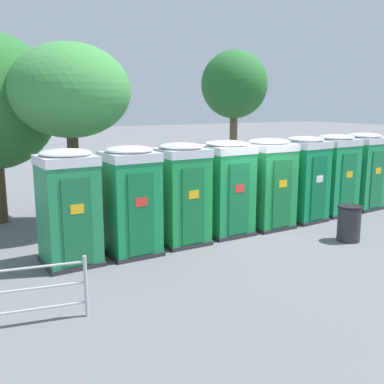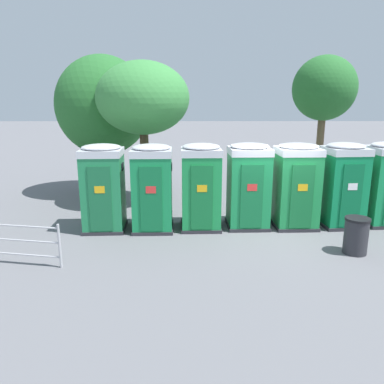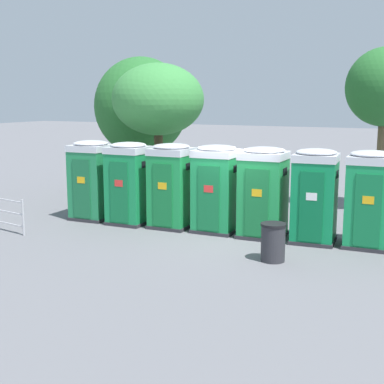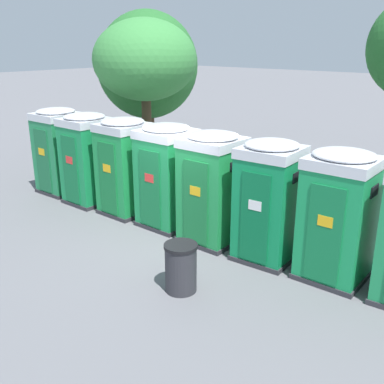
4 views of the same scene
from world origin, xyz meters
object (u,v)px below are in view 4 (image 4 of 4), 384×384
object	(u,v)px
portapotty_4	(212,187)
trash_can	(181,267)
portapotty_2	(125,166)
street_tree_1	(145,61)
portapotty_3	(167,175)
portapotty_1	(87,158)
portapotty_0	(59,150)
portapotty_5	(269,201)
portapotty_6	(338,215)
street_tree_2	(147,66)

from	to	relation	value
portapotty_4	trash_can	distance (m)	2.44
portapotty_2	street_tree_1	xyz separation A→B (m)	(-1.96, 2.65, 2.52)
portapotty_2	trash_can	distance (m)	4.38
portapotty_4	street_tree_1	bearing A→B (deg)	152.09
portapotty_3	portapotty_1	bearing A→B (deg)	-174.71
portapotty_0	portapotty_5	world-z (taller)	same
portapotty_3	street_tree_1	size ratio (longest dim) A/B	0.50
portapotty_0	street_tree_1	size ratio (longest dim) A/B	0.50
street_tree_1	trash_can	distance (m)	8.11
portapotty_0	portapotty_1	size ratio (longest dim) A/B	1.00
portapotty_2	portapotty_5	xyz separation A→B (m)	(4.27, 0.20, 0.00)
portapotty_1	trash_can	xyz separation A→B (m)	(5.24, -1.83, -0.82)
portapotty_5	portapotty_6	bearing A→B (deg)	5.81
portapotty_3	trash_can	distance (m)	3.29
portapotty_3	portapotty_4	size ratio (longest dim) A/B	1.00
street_tree_1	portapotty_0	bearing A→B (deg)	-107.77
portapotty_0	portapotty_1	xyz separation A→B (m)	(1.43, -0.02, 0.00)
portapotty_3	portapotty_2	bearing A→B (deg)	-175.30
portapotty_2	street_tree_2	xyz separation A→B (m)	(-3.74, 4.42, 2.24)
street_tree_2	trash_can	size ratio (longest dim) A/B	5.91
portapotty_1	portapotty_3	size ratio (longest dim) A/B	1.00
portapotty_4	portapotty_6	size ratio (longest dim) A/B	1.00
portapotty_4	portapotty_6	distance (m)	2.85
portapotty_3	portapotty_4	xyz separation A→B (m)	(1.43, -0.01, -0.00)
portapotty_3	portapotty_6	distance (m)	4.27
portapotty_1	trash_can	world-z (taller)	portapotty_1
street_tree_2	portapotty_4	bearing A→B (deg)	-33.25
portapotty_0	portapotty_3	bearing A→B (deg)	3.24
portapotty_0	street_tree_1	bearing A→B (deg)	72.23
portapotty_0	portapotty_6	xyz separation A→B (m)	(8.53, 0.47, -0.00)
portapotty_0	portapotty_6	bearing A→B (deg)	3.15
portapotty_1	portapotty_5	xyz separation A→B (m)	(5.68, 0.35, 0.00)
portapotty_5	portapotty_6	size ratio (longest dim) A/B	1.00
portapotty_5	portapotty_6	world-z (taller)	same
portapotty_2	portapotty_3	size ratio (longest dim) A/B	1.00
portapotty_2	portapotty_6	distance (m)	5.69
portapotty_0	portapotty_5	distance (m)	7.12
portapotty_2	street_tree_2	size ratio (longest dim) A/B	0.46
portapotty_0	trash_can	size ratio (longest dim) A/B	2.74
portapotty_2	street_tree_1	size ratio (longest dim) A/B	0.50
street_tree_2	portapotty_0	bearing A→B (deg)	-78.88
street_tree_2	trash_can	world-z (taller)	street_tree_2
portapotty_3	street_tree_1	world-z (taller)	street_tree_1
portapotty_2	portapotty_3	distance (m)	1.42
portapotty_5	street_tree_1	bearing A→B (deg)	158.51
trash_can	portapotty_2	bearing A→B (deg)	152.63
portapotty_1	portapotty_6	distance (m)	7.12
portapotty_2	portapotty_3	world-z (taller)	same
portapotty_1	street_tree_1	bearing A→B (deg)	100.89
portapotty_0	portapotty_3	world-z (taller)	same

